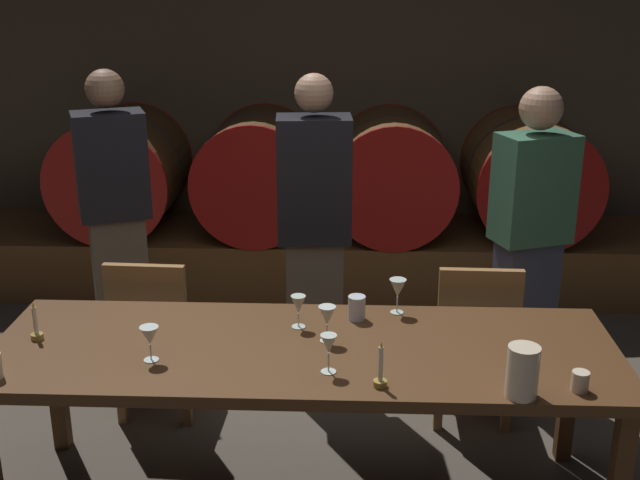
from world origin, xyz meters
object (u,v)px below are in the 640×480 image
object	(u,v)px
wine_barrel_center_left	(260,173)
cup_right	(580,381)
wine_barrel_far_right	(528,175)
guest_right	(529,243)
guest_center	(314,236)
candle_left	(36,330)
wine_glass_far_right	(398,289)
wine_glass_center	(327,317)
candle_right	(380,374)
wine_glass_left	(298,306)
wine_barrel_far_left	(123,171)
dining_table	(304,360)
cup_center	(357,308)
wine_barrel_center_right	(391,174)
pitcher	(523,372)
wine_glass_far_left	(150,337)
chair_left	(155,329)
chair_right	(474,335)
wine_glass_right	(329,345)
guest_left	(116,220)

from	to	relation	value
wine_barrel_center_left	cup_right	bearing A→B (deg)	-62.18
wine_barrel_far_right	guest_right	world-z (taller)	guest_right
guest_center	candle_left	xyz separation A→B (m)	(-1.12, -1.00, -0.09)
wine_barrel_center_left	wine_glass_far_right	xyz separation A→B (m)	(0.87, -2.18, 0.02)
guest_right	wine_glass_center	distance (m)	1.42
candle_right	wine_glass_far_right	distance (m)	0.68
candle_left	wine_glass_left	distance (m)	1.10
wine_barrel_far_left	dining_table	distance (m)	2.92
wine_barrel_far_right	candle_left	xyz separation A→B (m)	(-2.55, -2.51, -0.05)
wine_barrel_far_left	cup_center	size ratio (longest dim) A/B	8.39
wine_barrel_center_left	wine_barrel_center_right	world-z (taller)	same
pitcher	wine_glass_left	xyz separation A→B (m)	(-0.85, 0.55, 0.00)
wine_glass_left	wine_barrel_center_right	bearing A→B (deg)	77.95
wine_barrel_center_right	guest_center	size ratio (longest dim) A/B	0.53
wine_glass_center	candle_right	bearing A→B (deg)	-60.45
guest_right	cup_center	distance (m)	1.18
wine_glass_far_left	wine_glass_far_right	size ratio (longest dim) A/B	0.90
wine_glass_far_left	wine_glass_left	xyz separation A→B (m)	(0.56, 0.33, -0.00)
candle_right	wine_glass_center	size ratio (longest dim) A/B	1.19
candle_right	chair_left	bearing A→B (deg)	137.69
candle_right	wine_glass_far_left	size ratio (longest dim) A/B	1.28
chair_right	guest_right	world-z (taller)	guest_right
chair_right	wine_glass_left	xyz separation A→B (m)	(-0.85, -0.51, 0.37)
wine_glass_center	wine_barrel_center_left	bearing A→B (deg)	102.75
dining_table	chair_left	distance (m)	1.08
wine_glass_right	cup_center	world-z (taller)	wine_glass_right
wine_glass_far_left	chair_left	bearing A→B (deg)	103.77
wine_barrel_far_right	chair_left	xyz separation A→B (m)	(-2.23, -1.84, -0.36)
chair_right	wine_glass_far_left	size ratio (longest dim) A/B	6.01
pitcher	wine_glass_center	xyz separation A→B (m)	(-0.72, 0.42, 0.01)
wine_barrel_center_right	wine_glass_far_left	world-z (taller)	wine_barrel_center_right
chair_left	cup_center	xyz separation A→B (m)	(1.02, -0.41, 0.32)
guest_left	candle_right	xyz separation A→B (m)	(1.44, -1.58, -0.08)
wine_barrel_far_right	wine_glass_far_left	bearing A→B (deg)	-127.03
dining_table	cup_right	bearing A→B (deg)	-17.30
wine_barrel_center_left	candle_left	world-z (taller)	wine_barrel_center_left
dining_table	chair_left	xyz separation A→B (m)	(-0.80, 0.69, -0.20)
candle_left	dining_table	bearing A→B (deg)	-0.83
wine_barrel_center_right	wine_barrel_center_left	bearing A→B (deg)	180.00
wine_glass_left	wine_glass_far_right	size ratio (longest dim) A/B	0.91
guest_center	wine_glass_center	xyz separation A→B (m)	(0.10, -0.96, -0.02)
candle_left	wine_glass_far_right	world-z (taller)	candle_left
wine_barrel_center_left	chair_right	world-z (taller)	wine_barrel_center_left
wine_barrel_far_right	cup_center	world-z (taller)	wine_barrel_far_right
wine_glass_center	wine_glass_far_right	xyz separation A→B (m)	(0.31, 0.30, 0.00)
wine_glass_right	cup_center	xyz separation A→B (m)	(0.11, 0.49, -0.06)
guest_right	pitcher	bearing A→B (deg)	57.13
candle_left	cup_center	bearing A→B (deg)	10.88
chair_right	wine_glass_right	world-z (taller)	wine_glass_right
wine_barrel_far_left	wine_barrel_far_right	world-z (taller)	same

